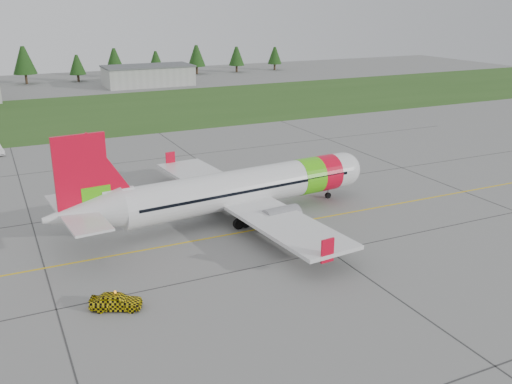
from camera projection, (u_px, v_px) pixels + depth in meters
ground at (234, 272)px, 50.32m from camera, size 320.00×320.00×0.00m
aircraft at (237, 189)px, 62.01m from camera, size 37.23×34.45×11.28m
follow_me_car at (115, 286)px, 43.64m from camera, size 1.93×2.05×4.04m
grass_strip at (79, 114)px, 120.42m from camera, size 320.00×50.00×0.03m
taxi_guideline at (202, 239)px, 57.15m from camera, size 120.00×0.25×0.02m
hangar_east at (148, 76)px, 160.61m from camera, size 24.00×12.00×5.20m
treeline at (46, 65)px, 166.71m from camera, size 160.00×8.00×10.00m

